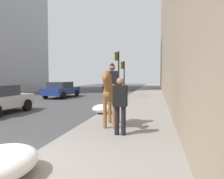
% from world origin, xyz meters
% --- Properties ---
extents(mounted_horse_near, '(2.15, 0.61, 2.22)m').
position_xyz_m(mounted_horse_near, '(3.90, -1.17, 1.33)').
color(mounted_horse_near, brown).
rests_on(mounted_horse_near, sidewalk_slab).
extents(pedestrian_greeting, '(0.27, 0.41, 1.70)m').
position_xyz_m(pedestrian_greeting, '(2.78, -1.67, 1.10)').
color(pedestrian_greeting, black).
rests_on(pedestrian_greeting, sidewalk_slab).
extents(car_near_lane, '(4.60, 2.11, 1.44)m').
position_xyz_m(car_near_lane, '(15.05, 5.81, 0.75)').
color(car_near_lane, navy).
rests_on(car_near_lane, ground).
extents(car_far_lane, '(4.29, 2.13, 1.44)m').
position_xyz_m(car_far_lane, '(25.67, 3.20, 0.76)').
color(car_far_lane, maroon).
rests_on(car_far_lane, ground).
extents(traffic_light_near_curb, '(0.20, 0.44, 3.98)m').
position_xyz_m(traffic_light_near_curb, '(14.26, 0.46, 2.66)').
color(traffic_light_near_curb, black).
rests_on(traffic_light_near_curb, ground).
extents(traffic_light_far_curb, '(0.20, 0.44, 3.44)m').
position_xyz_m(traffic_light_far_curb, '(17.76, 0.53, 2.33)').
color(traffic_light_far_curb, black).
rests_on(traffic_light_far_curb, ground).
extents(snow_pile_far, '(1.20, 0.92, 0.41)m').
position_xyz_m(snow_pile_far, '(6.60, -0.15, 0.33)').
color(snow_pile_far, white).
rests_on(snow_pile_far, sidewalk_slab).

